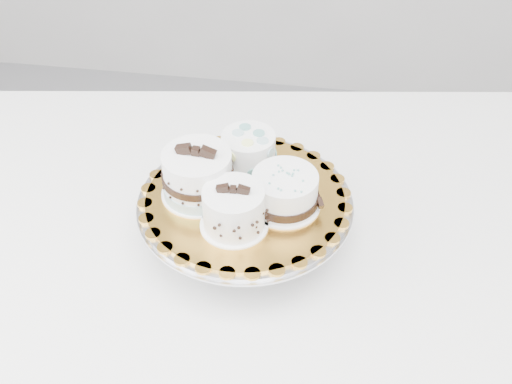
# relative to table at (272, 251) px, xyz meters

# --- Properties ---
(table) EXTENTS (1.35, 1.00, 0.75)m
(table) POSITION_rel_table_xyz_m (0.00, 0.00, 0.00)
(table) COLOR white
(table) RESTS_ON floor
(cake_stand) EXTENTS (0.34, 0.34, 0.09)m
(cake_stand) POSITION_rel_table_xyz_m (-0.04, -0.05, 0.14)
(cake_stand) COLOR gray
(cake_stand) RESTS_ON table
(cake_board) EXTENTS (0.36, 0.36, 0.00)m
(cake_board) POSITION_rel_table_xyz_m (-0.04, -0.05, 0.17)
(cake_board) COLOR orange
(cake_board) RESTS_ON cake_stand
(cake_swirl) EXTENTS (0.10, 0.10, 0.08)m
(cake_swirl) POSITION_rel_table_xyz_m (-0.05, -0.11, 0.20)
(cake_swirl) COLOR white
(cake_swirl) RESTS_ON cake_board
(cake_banded) EXTENTS (0.12, 0.12, 0.10)m
(cake_banded) POSITION_rel_table_xyz_m (-0.11, -0.05, 0.21)
(cake_banded) COLOR white
(cake_banded) RESTS_ON cake_board
(cake_dots) EXTENTS (0.11, 0.11, 0.07)m
(cake_dots) POSITION_rel_table_xyz_m (-0.05, 0.03, 0.20)
(cake_dots) COLOR white
(cake_dots) RESTS_ON cake_board
(cake_ribbon) EXTENTS (0.13, 0.13, 0.06)m
(cake_ribbon) POSITION_rel_table_xyz_m (0.03, -0.06, 0.20)
(cake_ribbon) COLOR white
(cake_ribbon) RESTS_ON cake_board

